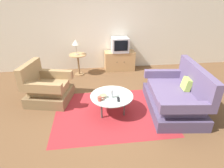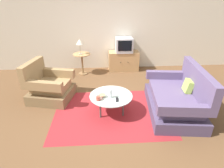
{
  "view_description": "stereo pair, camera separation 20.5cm",
  "coord_description": "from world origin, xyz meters",
  "px_view_note": "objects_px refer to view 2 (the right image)",
  "views": [
    {
      "loc": [
        -0.46,
        -3.3,
        2.29
      ],
      "look_at": [
        -0.03,
        0.15,
        0.55
      ],
      "focal_mm": 29.48,
      "sensor_mm": 36.0,
      "label": 1
    },
    {
      "loc": [
        -0.25,
        -3.31,
        2.29
      ],
      "look_at": [
        -0.03,
        0.15,
        0.55
      ],
      "focal_mm": 29.48,
      "sensor_mm": 36.0,
      "label": 2
    }
  ],
  "objects_px": {
    "mug": "(98,98)",
    "bowl": "(102,96)",
    "television": "(124,45)",
    "table_lamp": "(80,42)",
    "couch": "(177,99)",
    "side_table": "(82,60)",
    "coffee_table": "(111,97)",
    "tv_stand": "(123,61)",
    "tv_remote_dark": "(117,99)",
    "armchair": "(49,87)",
    "vase": "(110,93)"
  },
  "relations": [
    {
      "from": "coffee_table",
      "to": "tv_stand",
      "type": "height_order",
      "value": "tv_stand"
    },
    {
      "from": "tv_stand",
      "to": "television",
      "type": "distance_m",
      "value": 0.52
    },
    {
      "from": "television",
      "to": "vase",
      "type": "relative_size",
      "value": 2.29
    },
    {
      "from": "coffee_table",
      "to": "mug",
      "type": "distance_m",
      "value": 0.32
    },
    {
      "from": "couch",
      "to": "table_lamp",
      "type": "relative_size",
      "value": 3.86
    },
    {
      "from": "side_table",
      "to": "vase",
      "type": "xyz_separation_m",
      "value": [
        0.73,
        -2.21,
        0.06
      ]
    },
    {
      "from": "vase",
      "to": "tv_remote_dark",
      "type": "distance_m",
      "value": 0.19
    },
    {
      "from": "table_lamp",
      "to": "vase",
      "type": "relative_size",
      "value": 1.98
    },
    {
      "from": "television",
      "to": "bowl",
      "type": "distance_m",
      "value": 2.57
    },
    {
      "from": "coffee_table",
      "to": "tv_stand",
      "type": "bearing_deg",
      "value": 77.04
    },
    {
      "from": "side_table",
      "to": "mug",
      "type": "distance_m",
      "value": 2.36
    },
    {
      "from": "armchair",
      "to": "coffee_table",
      "type": "distance_m",
      "value": 1.58
    },
    {
      "from": "side_table",
      "to": "mug",
      "type": "xyz_separation_m",
      "value": [
        0.49,
        -2.3,
        -0.0
      ]
    },
    {
      "from": "couch",
      "to": "table_lamp",
      "type": "bearing_deg",
      "value": 51.89
    },
    {
      "from": "vase",
      "to": "tv_stand",
      "type": "bearing_deg",
      "value": 76.98
    },
    {
      "from": "mug",
      "to": "couch",
      "type": "bearing_deg",
      "value": 5.44
    },
    {
      "from": "armchair",
      "to": "couch",
      "type": "height_order",
      "value": "couch"
    },
    {
      "from": "tv_stand",
      "to": "television",
      "type": "bearing_deg",
      "value": -90.0
    },
    {
      "from": "armchair",
      "to": "vase",
      "type": "bearing_deg",
      "value": 74.39
    },
    {
      "from": "bowl",
      "to": "television",
      "type": "bearing_deg",
      "value": 73.4
    },
    {
      "from": "couch",
      "to": "side_table",
      "type": "relative_size",
      "value": 2.65
    },
    {
      "from": "coffee_table",
      "to": "side_table",
      "type": "height_order",
      "value": "side_table"
    },
    {
      "from": "couch",
      "to": "table_lamp",
      "type": "distance_m",
      "value": 3.1
    },
    {
      "from": "armchair",
      "to": "side_table",
      "type": "xyz_separation_m",
      "value": [
        0.67,
        1.45,
        0.16
      ]
    },
    {
      "from": "tv_stand",
      "to": "tv_remote_dark",
      "type": "xyz_separation_m",
      "value": [
        -0.44,
        -2.56,
        0.12
      ]
    },
    {
      "from": "armchair",
      "to": "television",
      "type": "height_order",
      "value": "television"
    },
    {
      "from": "side_table",
      "to": "bowl",
      "type": "relative_size",
      "value": 4.52
    },
    {
      "from": "armchair",
      "to": "coffee_table",
      "type": "xyz_separation_m",
      "value": [
        1.42,
        -0.69,
        0.09
      ]
    },
    {
      "from": "side_table",
      "to": "vase",
      "type": "height_order",
      "value": "side_table"
    },
    {
      "from": "tv_stand",
      "to": "vase",
      "type": "relative_size",
      "value": 4.22
    },
    {
      "from": "side_table",
      "to": "armchair",
      "type": "bearing_deg",
      "value": -115.01
    },
    {
      "from": "armchair",
      "to": "television",
      "type": "xyz_separation_m",
      "value": [
        1.97,
        1.69,
        0.53
      ]
    },
    {
      "from": "side_table",
      "to": "tv_stand",
      "type": "xyz_separation_m",
      "value": [
        1.3,
        0.24,
        -0.16
      ]
    },
    {
      "from": "mug",
      "to": "tv_remote_dark",
      "type": "bearing_deg",
      "value": -2.05
    },
    {
      "from": "television",
      "to": "tv_remote_dark",
      "type": "distance_m",
      "value": 2.63
    },
    {
      "from": "coffee_table",
      "to": "table_lamp",
      "type": "bearing_deg",
      "value": 110.25
    },
    {
      "from": "coffee_table",
      "to": "tv_stand",
      "type": "xyz_separation_m",
      "value": [
        0.55,
        2.37,
        -0.08
      ]
    },
    {
      "from": "armchair",
      "to": "bowl",
      "type": "height_order",
      "value": "armchair"
    },
    {
      "from": "mug",
      "to": "tv_remote_dark",
      "type": "relative_size",
      "value": 0.84
    },
    {
      "from": "television",
      "to": "tv_remote_dark",
      "type": "height_order",
      "value": "television"
    },
    {
      "from": "mug",
      "to": "tv_stand",
      "type": "bearing_deg",
      "value": 72.54
    },
    {
      "from": "mug",
      "to": "bowl",
      "type": "height_order",
      "value": "mug"
    },
    {
      "from": "couch",
      "to": "side_table",
      "type": "xyz_separation_m",
      "value": [
        -2.13,
        2.15,
        0.17
      ]
    },
    {
      "from": "television",
      "to": "table_lamp",
      "type": "xyz_separation_m",
      "value": [
        -1.32,
        -0.27,
        0.16
      ]
    },
    {
      "from": "tv_remote_dark",
      "to": "side_table",
      "type": "bearing_deg",
      "value": 23.82
    },
    {
      "from": "couch",
      "to": "television",
      "type": "relative_size",
      "value": 3.33
    },
    {
      "from": "side_table",
      "to": "vase",
      "type": "distance_m",
      "value": 2.33
    },
    {
      "from": "side_table",
      "to": "tv_stand",
      "type": "bearing_deg",
      "value": 10.56
    },
    {
      "from": "table_lamp",
      "to": "vase",
      "type": "distance_m",
      "value": 2.36
    },
    {
      "from": "armchair",
      "to": "bowl",
      "type": "relative_size",
      "value": 7.6
    }
  ]
}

